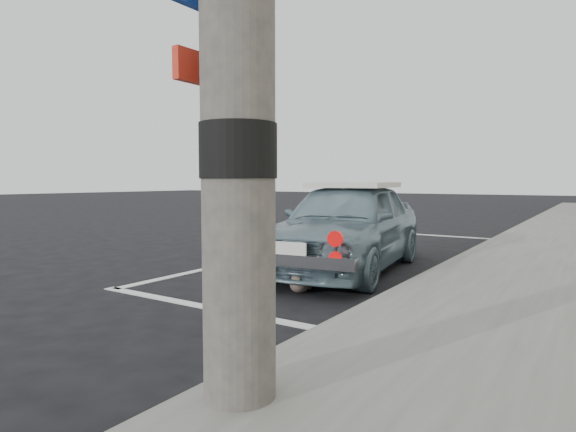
# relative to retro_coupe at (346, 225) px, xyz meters

# --- Properties ---
(ground) EXTENTS (80.00, 80.00, 0.00)m
(ground) POSITION_rel_retro_coupe_xyz_m (-0.66, -1.90, -0.59)
(ground) COLOR black
(ground) RESTS_ON ground
(sidewalk) EXTENTS (2.80, 40.00, 0.15)m
(sidewalk) POSITION_rel_retro_coupe_xyz_m (2.54, 0.10, -0.52)
(sidewalk) COLOR slate
(sidewalk) RESTS_ON ground
(pline_rear) EXTENTS (3.00, 0.12, 0.01)m
(pline_rear) POSITION_rel_retro_coupe_xyz_m (-0.16, -2.40, -0.59)
(pline_rear) COLOR silver
(pline_rear) RESTS_ON ground
(pline_front) EXTENTS (3.00, 0.12, 0.01)m
(pline_front) POSITION_rel_retro_coupe_xyz_m (-0.16, 4.60, -0.59)
(pline_front) COLOR silver
(pline_front) RESTS_ON ground
(pline_side) EXTENTS (0.12, 7.00, 0.01)m
(pline_side) POSITION_rel_retro_coupe_xyz_m (-1.56, 1.10, -0.59)
(pline_side) COLOR silver
(pline_side) RESTS_ON ground
(retro_coupe) EXTENTS (1.86, 3.62, 1.18)m
(retro_coupe) POSITION_rel_retro_coupe_xyz_m (0.00, 0.00, 0.00)
(retro_coupe) COLOR gray
(retro_coupe) RESTS_ON ground
(cat) EXTENTS (0.34, 0.47, 0.27)m
(cat) POSITION_rel_retro_coupe_xyz_m (0.18, -1.43, -0.47)
(cat) COLOR brown
(cat) RESTS_ON ground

